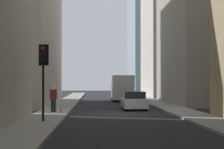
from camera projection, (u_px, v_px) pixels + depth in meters
The scene contains 11 objects.
ground_plane at pixel (119, 114), 26.29m from camera, with size 135.00×135.00×0.00m, color black.
sidewalk_right at pixel (52, 113), 26.10m from camera, with size 90.00×2.20×0.14m, color gray.
sidewalk_left at pixel (185, 112), 26.49m from camera, with size 90.00×2.20×0.14m, color gray.
building_left_far at pixel (181, 6), 55.24m from camera, with size 13.39×10.50×25.90m.
building_left_midfar at pixel (218, 12), 38.59m from camera, with size 14.74×10.00×18.12m.
building_right_midfar at pixel (2, 5), 37.35m from camera, with size 17.53×10.50×19.14m.
delivery_truck at pixel (122, 88), 43.73m from camera, with size 6.46×2.25×2.84m.
sedan_silver at pixel (134, 101), 30.30m from camera, with size 4.30×1.78×1.42m.
traffic_light_foreground at pixel (43, 64), 20.01m from camera, with size 0.43×0.52×3.98m.
pedestrian at pixel (53, 98), 26.09m from camera, with size 0.26×0.44×1.76m.
discarded_bottle at pixel (61, 110), 26.71m from camera, with size 0.07×0.07×0.27m.
Camera 1 is at (-26.29, 1.62, 2.18)m, focal length 62.32 mm.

